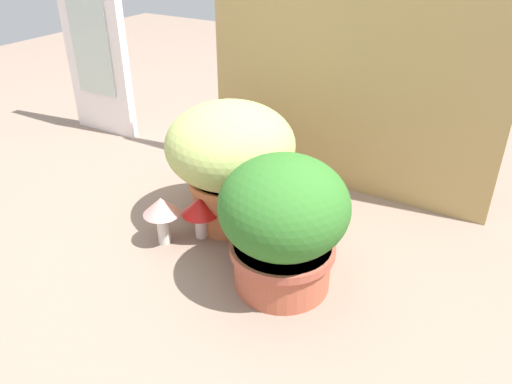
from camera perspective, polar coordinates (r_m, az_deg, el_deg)
ground_plane at (r=1.59m, az=-3.25°, el=-6.07°), size 6.00×6.00×0.00m
cardboard_backdrop at (r=1.78m, az=10.53°, el=13.95°), size 1.07×0.03×0.92m
window_panel_white at (r=2.41m, az=-17.96°, el=15.82°), size 0.35×0.05×0.81m
grass_planter at (r=1.59m, az=-2.93°, el=4.05°), size 0.41×0.41×0.41m
leafy_planter at (r=1.32m, az=3.15°, el=-3.39°), size 0.35×0.35×0.39m
cat at (r=1.59m, az=0.54°, el=-0.66°), size 0.32×0.33×0.32m
mushroom_ornament_red at (r=1.58m, az=-6.27°, el=-1.86°), size 0.12×0.12×0.14m
mushroom_ornament_pink at (r=1.56m, az=-10.74°, el=-2.03°), size 0.12×0.12×0.16m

